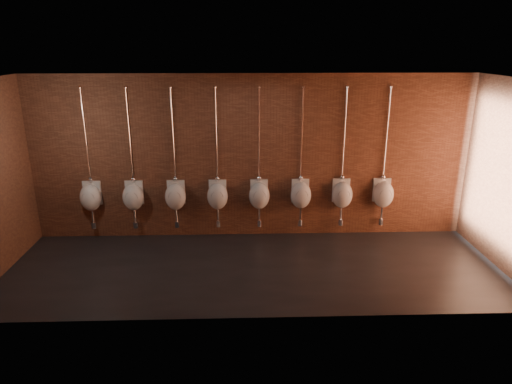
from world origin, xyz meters
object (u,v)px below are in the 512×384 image
at_px(urinal_5, 301,194).
at_px(urinal_0, 91,197).
at_px(urinal_1, 133,196).
at_px(urinal_7, 383,193).
at_px(urinal_3, 217,195).
at_px(urinal_2, 175,196).
at_px(urinal_4, 259,195).
at_px(urinal_6, 342,194).

bearing_deg(urinal_5, urinal_0, 180.00).
relative_size(urinal_1, urinal_7, 1.00).
xyz_separation_m(urinal_0, urinal_3, (2.46, 0.00, 0.00)).
distance_m(urinal_5, urinal_7, 1.64).
distance_m(urinal_2, urinal_7, 4.09).
height_order(urinal_0, urinal_4, same).
relative_size(urinal_1, urinal_5, 1.00).
bearing_deg(urinal_0, urinal_3, 0.00).
bearing_deg(urinal_0, urinal_1, 0.00).
bearing_deg(urinal_1, urinal_4, 0.00).
relative_size(urinal_1, urinal_2, 1.00).
xyz_separation_m(urinal_3, urinal_4, (0.82, 0.00, 0.00)).
bearing_deg(urinal_2, urinal_7, 0.00).
bearing_deg(urinal_6, urinal_4, 180.00).
distance_m(urinal_3, urinal_5, 1.64).
xyz_separation_m(urinal_1, urinal_2, (0.82, 0.00, 0.00)).
xyz_separation_m(urinal_0, urinal_4, (3.27, 0.00, 0.00)).
bearing_deg(urinal_4, urinal_0, 180.00).
height_order(urinal_6, urinal_7, same).
relative_size(urinal_6, urinal_7, 1.00).
relative_size(urinal_2, urinal_6, 1.00).
bearing_deg(urinal_5, urinal_7, 0.00).
xyz_separation_m(urinal_0, urinal_7, (5.73, 0.00, 0.00)).
bearing_deg(urinal_3, urinal_2, 180.00).
bearing_deg(urinal_5, urinal_2, 180.00).
bearing_deg(urinal_5, urinal_6, 0.00).
distance_m(urinal_1, urinal_7, 4.91).
bearing_deg(urinal_1, urinal_6, 0.00).
bearing_deg(urinal_4, urinal_3, 180.00).
height_order(urinal_2, urinal_7, same).
bearing_deg(urinal_1, urinal_7, 0.00).
distance_m(urinal_1, urinal_4, 2.46).
height_order(urinal_4, urinal_6, same).
distance_m(urinal_4, urinal_5, 0.82).
distance_m(urinal_1, urinal_3, 1.64).
bearing_deg(urinal_7, urinal_2, 180.00).
bearing_deg(urinal_0, urinal_4, 0.00).
relative_size(urinal_0, urinal_6, 1.00).
distance_m(urinal_3, urinal_4, 0.82).
distance_m(urinal_4, urinal_7, 2.46).
bearing_deg(urinal_5, urinal_3, 180.00).
bearing_deg(urinal_2, urinal_4, 0.00).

